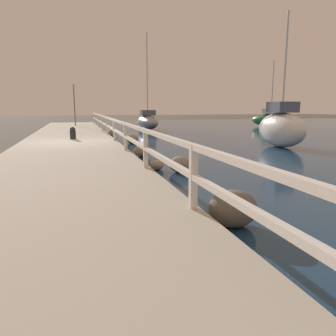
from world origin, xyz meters
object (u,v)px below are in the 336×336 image
mooring_bollard (73,133)px  sailboat_green (271,119)px  sailboat_white (281,128)px  sailboat_gray (148,121)px  dock_lamp (74,96)px

mooring_bollard → sailboat_green: sailboat_green is taller
sailboat_white → sailboat_gray: sailboat_gray is taller
mooring_bollard → dock_lamp: size_ratio=0.17×
mooring_bollard → dock_lamp: (0.10, 11.07, 1.95)m
sailboat_green → sailboat_white: bearing=-146.0°
mooring_bollard → sailboat_white: sailboat_white is taller
sailboat_gray → sailboat_white: bearing=-72.4°
sailboat_white → mooring_bollard: bearing=167.6°
mooring_bollard → sailboat_white: size_ratio=0.10×
mooring_bollard → sailboat_white: bearing=-14.9°
dock_lamp → sailboat_gray: (5.55, -0.34, -1.94)m
sailboat_white → sailboat_green: 15.85m
dock_lamp → sailboat_green: sailboat_green is taller
dock_lamp → sailboat_green: 17.10m
mooring_bollard → sailboat_gray: (5.65, 10.73, 0.02)m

